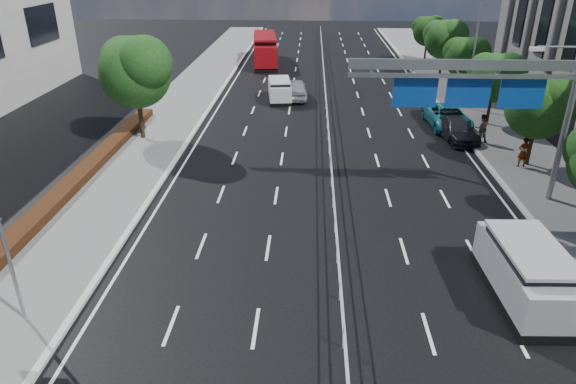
{
  "coord_description": "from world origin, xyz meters",
  "views": [
    {
      "loc": [
        -1.13,
        -13.18,
        11.21
      ],
      "look_at": [
        -1.99,
        5.37,
        2.4
      ],
      "focal_mm": 32.0,
      "sensor_mm": 36.0,
      "label": 1
    }
  ],
  "objects_px": {
    "near_car_silver": "(295,89)",
    "parked_car_teal": "(448,117)",
    "pedestrian_a": "(523,152)",
    "pedestrian_b": "(482,128)",
    "overhead_gantry": "(487,87)",
    "parked_car_dark": "(456,129)",
    "white_minivan": "(279,90)",
    "silver_minivan": "(527,273)",
    "red_bus": "(265,49)",
    "near_car_dark": "(262,47)"
  },
  "relations": [
    {
      "from": "near_car_dark",
      "to": "pedestrian_a",
      "type": "height_order",
      "value": "pedestrian_a"
    },
    {
      "from": "parked_car_teal",
      "to": "pedestrian_b",
      "type": "height_order",
      "value": "pedestrian_b"
    },
    {
      "from": "overhead_gantry",
      "to": "pedestrian_a",
      "type": "distance_m",
      "value": 7.33
    },
    {
      "from": "near_car_silver",
      "to": "pedestrian_a",
      "type": "distance_m",
      "value": 19.61
    },
    {
      "from": "overhead_gantry",
      "to": "silver_minivan",
      "type": "relative_size",
      "value": 2.01
    },
    {
      "from": "pedestrian_b",
      "to": "near_car_silver",
      "type": "bearing_deg",
      "value": -35.83
    },
    {
      "from": "overhead_gantry",
      "to": "pedestrian_b",
      "type": "relative_size",
      "value": 5.67
    },
    {
      "from": "red_bus",
      "to": "pedestrian_a",
      "type": "bearing_deg",
      "value": -65.58
    },
    {
      "from": "white_minivan",
      "to": "near_car_dark",
      "type": "bearing_deg",
      "value": 92.31
    },
    {
      "from": "near_car_silver",
      "to": "near_car_dark",
      "type": "distance_m",
      "value": 20.18
    },
    {
      "from": "overhead_gantry",
      "to": "near_car_silver",
      "type": "height_order",
      "value": "overhead_gantry"
    },
    {
      "from": "red_bus",
      "to": "silver_minivan",
      "type": "distance_m",
      "value": 42.71
    },
    {
      "from": "red_bus",
      "to": "parked_car_dark",
      "type": "bearing_deg",
      "value": -64.78
    },
    {
      "from": "parked_car_teal",
      "to": "pedestrian_b",
      "type": "bearing_deg",
      "value": -71.86
    },
    {
      "from": "red_bus",
      "to": "near_car_silver",
      "type": "relative_size",
      "value": 2.16
    },
    {
      "from": "near_car_silver",
      "to": "parked_car_teal",
      "type": "height_order",
      "value": "near_car_silver"
    },
    {
      "from": "red_bus",
      "to": "white_minivan",
      "type": "bearing_deg",
      "value": -86.67
    },
    {
      "from": "near_car_dark",
      "to": "red_bus",
      "type": "bearing_deg",
      "value": 95.11
    },
    {
      "from": "parked_car_dark",
      "to": "near_car_dark",
      "type": "bearing_deg",
      "value": 109.68
    },
    {
      "from": "pedestrian_a",
      "to": "parked_car_dark",
      "type": "bearing_deg",
      "value": -72.13
    },
    {
      "from": "pedestrian_a",
      "to": "pedestrian_b",
      "type": "bearing_deg",
      "value": -82.98
    },
    {
      "from": "red_bus",
      "to": "pedestrian_a",
      "type": "relative_size",
      "value": 6.02
    },
    {
      "from": "white_minivan",
      "to": "parked_car_dark",
      "type": "xyz_separation_m",
      "value": [
        12.03,
        -8.92,
        -0.19
      ]
    },
    {
      "from": "near_car_silver",
      "to": "parked_car_dark",
      "type": "relative_size",
      "value": 1.04
    },
    {
      "from": "silver_minivan",
      "to": "pedestrian_a",
      "type": "distance_m",
      "value": 12.73
    },
    {
      "from": "white_minivan",
      "to": "red_bus",
      "type": "distance_m",
      "value": 15.18
    },
    {
      "from": "near_car_silver",
      "to": "near_car_dark",
      "type": "relative_size",
      "value": 1.03
    },
    {
      "from": "pedestrian_a",
      "to": "red_bus",
      "type": "bearing_deg",
      "value": -68.04
    },
    {
      "from": "white_minivan",
      "to": "silver_minivan",
      "type": "height_order",
      "value": "silver_minivan"
    },
    {
      "from": "red_bus",
      "to": "silver_minivan",
      "type": "relative_size",
      "value": 2.02
    },
    {
      "from": "parked_car_dark",
      "to": "pedestrian_b",
      "type": "distance_m",
      "value": 1.6
    },
    {
      "from": "near_car_silver",
      "to": "overhead_gantry",
      "type": "bearing_deg",
      "value": 112.65
    },
    {
      "from": "white_minivan",
      "to": "pedestrian_a",
      "type": "relative_size",
      "value": 2.46
    },
    {
      "from": "overhead_gantry",
      "to": "pedestrian_b",
      "type": "bearing_deg",
      "value": 70.56
    },
    {
      "from": "pedestrian_a",
      "to": "near_car_dark",
      "type": "bearing_deg",
      "value": -71.08
    },
    {
      "from": "white_minivan",
      "to": "near_car_dark",
      "type": "xyz_separation_m",
      "value": [
        -3.28,
        20.35,
        -0.09
      ]
    },
    {
      "from": "near_car_silver",
      "to": "parked_car_teal",
      "type": "distance_m",
      "value": 12.93
    },
    {
      "from": "overhead_gantry",
      "to": "parked_car_dark",
      "type": "xyz_separation_m",
      "value": [
        1.56,
        8.95,
        -4.94
      ]
    },
    {
      "from": "overhead_gantry",
      "to": "near_car_silver",
      "type": "bearing_deg",
      "value": 116.48
    },
    {
      "from": "white_minivan",
      "to": "near_car_silver",
      "type": "xyz_separation_m",
      "value": [
        1.23,
        0.68,
        -0.04
      ]
    },
    {
      "from": "overhead_gantry",
      "to": "white_minivan",
      "type": "height_order",
      "value": "overhead_gantry"
    },
    {
      "from": "parked_car_teal",
      "to": "red_bus",
      "type": "bearing_deg",
      "value": 121.01
    },
    {
      "from": "white_minivan",
      "to": "pedestrian_b",
      "type": "height_order",
      "value": "pedestrian_b"
    },
    {
      "from": "overhead_gantry",
      "to": "parked_car_dark",
      "type": "bearing_deg",
      "value": 80.11
    },
    {
      "from": "parked_car_teal",
      "to": "white_minivan",
      "type": "bearing_deg",
      "value": 148.75
    },
    {
      "from": "pedestrian_b",
      "to": "white_minivan",
      "type": "bearing_deg",
      "value": -31.25
    },
    {
      "from": "near_car_silver",
      "to": "pedestrian_a",
      "type": "bearing_deg",
      "value": 128.56
    },
    {
      "from": "pedestrian_a",
      "to": "overhead_gantry",
      "type": "bearing_deg",
      "value": 37.06
    },
    {
      "from": "near_car_dark",
      "to": "pedestrian_a",
      "type": "bearing_deg",
      "value": 114.04
    },
    {
      "from": "parked_car_dark",
      "to": "pedestrian_a",
      "type": "distance_m",
      "value": 5.46
    }
  ]
}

